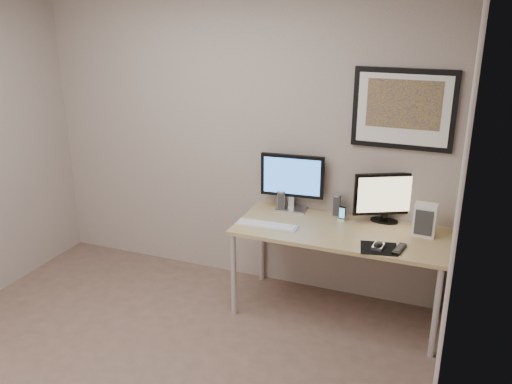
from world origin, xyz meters
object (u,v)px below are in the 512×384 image
framed_art (403,109)px  keyboard (267,225)px  phone_dock (342,214)px  speaker_left (281,200)px  monitor_large (292,180)px  speaker_right (337,205)px  fan_unit (425,220)px  desk (340,238)px  monitor_tv (386,196)px

framed_art → keyboard: framed_art is taller
phone_dock → speaker_left: bearing=-177.3°
monitor_large → speaker_left: size_ratio=3.04×
phone_dock → keyboard: 0.61m
speaker_right → fan_unit: bearing=-20.4°
desk → speaker_left: speaker_left is taller
keyboard → fan_unit: bearing=10.5°
speaker_left → desk: bearing=-36.5°
fan_unit → phone_dock: bearing=177.3°
framed_art → speaker_left: size_ratio=4.35×
phone_dock → monitor_large: bearing=177.3°
monitor_tv → phone_dock: (-0.32, -0.10, -0.15)m
monitor_large → speaker_left: (-0.08, -0.04, -0.18)m
phone_dock → framed_art: bearing=28.6°
speaker_right → phone_dock: bearing=-62.5°
desk → monitor_large: bearing=151.8°
phone_dock → fan_unit: (0.63, -0.06, 0.06)m
desk → speaker_right: bearing=109.6°
desk → framed_art: 1.07m
fan_unit → framed_art: bearing=142.4°
speaker_right → keyboard: 0.61m
keyboard → framed_art: bearing=25.2°
phone_dock → keyboard: bearing=-141.6°
monitor_tv → speaker_right: monitor_tv is taller
framed_art → monitor_tv: (-0.06, -0.05, -0.68)m
speaker_left → speaker_right: (0.46, 0.05, 0.01)m
fan_unit → desk: bearing=-165.9°
speaker_right → keyboard: (-0.45, -0.40, -0.08)m
framed_art → monitor_large: (-0.83, -0.08, -0.63)m
speaker_left → phone_dock: speaker_left is taller
framed_art → phone_dock: 0.93m
monitor_large → speaker_left: bearing=-160.2°
desk → framed_art: bearing=43.5°
desk → framed_art: size_ratio=2.13×
desk → framed_art: (0.35, 0.33, 0.96)m
framed_art → monitor_tv: bearing=-141.2°
desk → keyboard: keyboard is taller
desk → fan_unit: 0.64m
monitor_large → monitor_tv: size_ratio=1.12×
fan_unit → speaker_left: bearing=177.7°
desk → fan_unit: bearing=11.7°
framed_art → fan_unit: framed_art is taller
monitor_tv → fan_unit: bearing=-53.3°
monitor_tv → fan_unit: monitor_tv is taller
speaker_left → fan_unit: (1.15, -0.09, 0.04)m
desk → fan_unit: (0.60, 0.12, 0.19)m
monitor_large → phone_dock: monitor_large is taller
monitor_large → speaker_right: size_ratio=2.83×
monitor_large → phone_dock: (0.44, -0.07, -0.20)m
phone_dock → keyboard: size_ratio=0.25×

